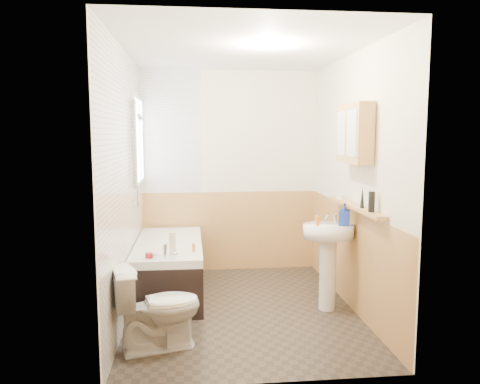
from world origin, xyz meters
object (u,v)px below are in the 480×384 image
(toilet, at_px, (158,308))
(sink, at_px, (328,249))
(bathtub, at_px, (169,266))
(pine_shelf, at_px, (355,207))
(medicine_cabinet, at_px, (354,133))

(toilet, height_order, sink, sink)
(bathtub, bearing_deg, toilet, -91.29)
(bathtub, relative_size, pine_shelf, 1.25)
(toilet, height_order, medicine_cabinet, medicine_cabinet)
(toilet, bearing_deg, medicine_cabinet, -88.17)
(sink, height_order, medicine_cabinet, medicine_cabinet)
(bathtub, bearing_deg, pine_shelf, -24.33)
(sink, bearing_deg, pine_shelf, -41.39)
(bathtub, relative_size, toilet, 2.28)
(sink, bearing_deg, bathtub, 155.07)
(pine_shelf, relative_size, medicine_cabinet, 2.09)
(toilet, bearing_deg, bathtub, -16.19)
(bathtub, height_order, medicine_cabinet, medicine_cabinet)
(toilet, relative_size, medicine_cabinet, 1.14)
(toilet, distance_m, medicine_cabinet, 2.31)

